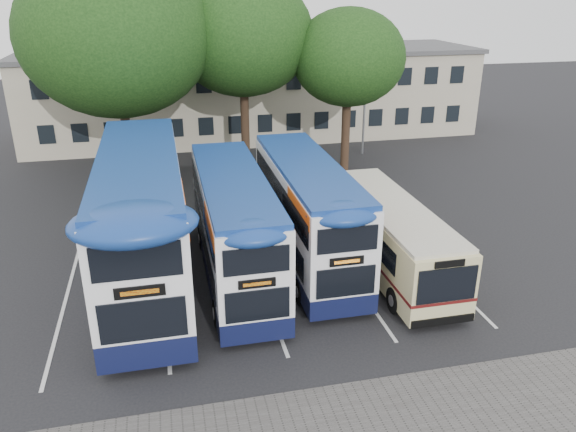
# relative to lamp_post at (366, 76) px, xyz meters

# --- Properties ---
(ground) EXTENTS (120.00, 120.00, 0.00)m
(ground) POSITION_rel_lamp_post_xyz_m (-6.00, -19.97, -5.08)
(ground) COLOR black
(ground) RESTS_ON ground
(bay_lines) EXTENTS (14.12, 11.00, 0.01)m
(bay_lines) POSITION_rel_lamp_post_xyz_m (-9.75, -14.97, -5.08)
(bay_lines) COLOR silver
(bay_lines) RESTS_ON ground
(depot_building) EXTENTS (32.40, 8.40, 6.20)m
(depot_building) POSITION_rel_lamp_post_xyz_m (-6.00, 7.02, -1.93)
(depot_building) COLOR #A9A188
(depot_building) RESTS_ON ground
(lamp_post) EXTENTS (0.25, 1.05, 9.06)m
(lamp_post) POSITION_rel_lamp_post_xyz_m (0.00, 0.00, 0.00)
(lamp_post) COLOR gray
(lamp_post) RESTS_ON ground
(tree_left) EXTENTS (9.95, 9.95, 12.26)m
(tree_left) POSITION_rel_lamp_post_xyz_m (-14.80, -2.58, 2.93)
(tree_left) COLOR black
(tree_left) RESTS_ON ground
(tree_mid) EXTENTS (8.01, 8.01, 11.21)m
(tree_mid) POSITION_rel_lamp_post_xyz_m (-8.01, -1.32, 2.71)
(tree_mid) COLOR black
(tree_mid) RESTS_ON ground
(tree_right) EXTENTS (6.42, 6.42, 9.37)m
(tree_right) POSITION_rel_lamp_post_xyz_m (-2.29, -3.11, 1.54)
(tree_right) COLOR black
(tree_right) RESTS_ON ground
(bus_dd_left) EXTENTS (2.87, 11.82, 4.93)m
(bus_dd_left) POSITION_rel_lamp_post_xyz_m (-13.82, -14.60, -2.37)
(bus_dd_left) COLOR #0F1438
(bus_dd_left) RESTS_ON ground
(bus_dd_mid) EXTENTS (2.37, 9.76, 4.06)m
(bus_dd_mid) POSITION_rel_lamp_post_xyz_m (-10.56, -15.00, -2.85)
(bus_dd_mid) COLOR #0F1438
(bus_dd_mid) RESTS_ON ground
(bus_dd_right) EXTENTS (2.39, 9.84, 4.10)m
(bus_dd_right) POSITION_rel_lamp_post_xyz_m (-7.56, -14.22, -2.83)
(bus_dd_right) COLOR #0F1438
(bus_dd_right) RESTS_ON ground
(bus_single) EXTENTS (2.33, 9.15, 2.73)m
(bus_single) POSITION_rel_lamp_post_xyz_m (-4.60, -15.58, -3.54)
(bus_single) COLOR beige
(bus_single) RESTS_ON ground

